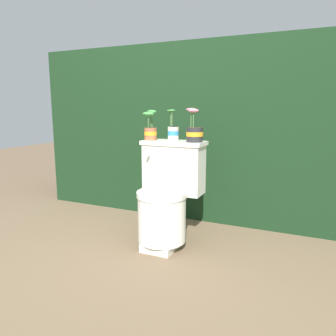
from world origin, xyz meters
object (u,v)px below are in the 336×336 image
potted_plant_left (150,128)px  potted_plant_midleft (173,132)px  toilet (167,196)px  potted_plant_middle (194,132)px

potted_plant_left → potted_plant_midleft: potted_plant_midleft is taller
potted_plant_midleft → potted_plant_left: bearing=-176.1°
potted_plant_left → toilet: bearing=-28.9°
potted_plant_middle → potted_plant_midleft: bearing=178.1°
toilet → potted_plant_midleft: 0.48m
potted_plant_midleft → potted_plant_middle: potted_plant_middle is taller
toilet → potted_plant_left: (-0.19, 0.10, 0.48)m
potted_plant_left → potted_plant_middle: bearing=1.1°
toilet → potted_plant_middle: 0.51m
potted_plant_left → potted_plant_midleft: 0.18m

